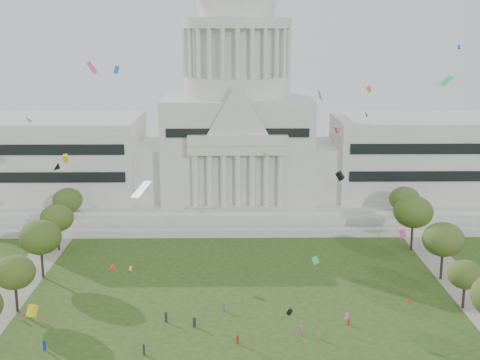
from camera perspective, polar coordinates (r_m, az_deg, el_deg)
capitol at (r=205.36m, az=-0.26°, el=3.83°), size 160.00×64.50×91.30m
row_tree_l_3 at (r=138.26m, az=-18.69°, el=-7.48°), size 8.12×8.12×11.55m
row_tree_r_3 at (r=140.38m, az=18.67°, el=-7.66°), size 7.01×7.01×9.98m
row_tree_l_4 at (r=154.61m, az=-16.66°, el=-4.71°), size 9.29×9.29×13.21m
row_tree_r_4 at (r=153.70m, az=16.97°, el=-4.88°), size 9.19×9.19×13.06m
row_tree_l_5 at (r=172.33m, az=-15.35°, el=-3.16°), size 8.33×8.33×11.85m
row_tree_r_5 at (r=171.65m, az=14.57°, el=-2.65°), size 9.82×9.82×13.96m
row_tree_l_6 at (r=189.72m, az=-14.49°, el=-1.68°), size 8.19×8.19×11.64m
row_tree_r_6 at (r=189.38m, az=13.87°, el=-1.60°), size 8.42×8.42×11.97m
distant_crowd at (r=116.69m, az=-6.42°, el=-14.70°), size 62.60×39.11×1.95m
kite_swarm at (r=104.57m, az=0.19°, el=-1.36°), size 86.77×102.83×65.38m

